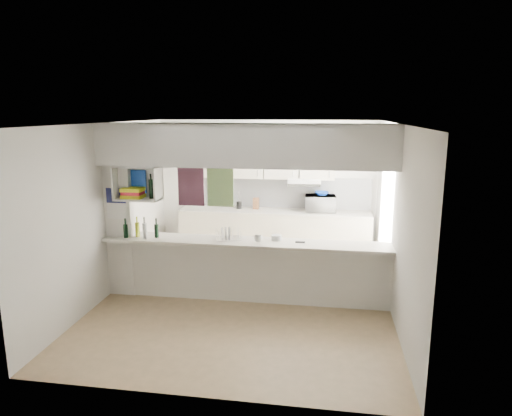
% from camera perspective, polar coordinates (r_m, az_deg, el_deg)
% --- Properties ---
extents(floor, '(4.80, 4.80, 0.00)m').
position_cam_1_polar(floor, '(6.96, -1.40, -11.40)').
color(floor, '#917854').
rests_on(floor, ground).
extents(ceiling, '(4.80, 4.80, 0.00)m').
position_cam_1_polar(ceiling, '(6.38, -1.52, 10.54)').
color(ceiling, white).
rests_on(ceiling, wall_back).
extents(wall_back, '(4.20, 0.00, 4.20)m').
position_cam_1_polar(wall_back, '(8.88, 1.30, 2.54)').
color(wall_back, silver).
rests_on(wall_back, floor).
extents(wall_left, '(0.00, 4.80, 4.80)m').
position_cam_1_polar(wall_left, '(7.22, -18.10, -0.29)').
color(wall_left, silver).
rests_on(wall_left, floor).
extents(wall_right, '(0.00, 4.80, 4.80)m').
position_cam_1_polar(wall_right, '(6.52, 17.03, -1.51)').
color(wall_right, silver).
rests_on(wall_right, floor).
extents(servery_partition, '(4.20, 0.50, 2.60)m').
position_cam_1_polar(servery_partition, '(6.51, -2.98, 2.23)').
color(servery_partition, silver).
rests_on(servery_partition, floor).
extents(cubby_shelf, '(0.65, 0.35, 0.50)m').
position_cam_1_polar(cubby_shelf, '(6.86, -14.58, 2.80)').
color(cubby_shelf, white).
rests_on(cubby_shelf, bulkhead).
extents(kitchen_run, '(3.60, 0.63, 2.24)m').
position_cam_1_polar(kitchen_run, '(8.69, 2.11, -0.86)').
color(kitchen_run, beige).
rests_on(kitchen_run, floor).
extents(microwave, '(0.58, 0.42, 0.31)m').
position_cam_1_polar(microwave, '(8.58, 8.05, 0.55)').
color(microwave, white).
rests_on(microwave, bench_top).
extents(bowl, '(0.27, 0.27, 0.07)m').
position_cam_1_polar(bowl, '(8.56, 8.22, 1.80)').
color(bowl, '#0D3598').
rests_on(bowl, microwave).
extents(dish_rack, '(0.42, 0.36, 0.19)m').
position_cam_1_polar(dish_rack, '(6.72, -3.51, -3.27)').
color(dish_rack, silver).
rests_on(dish_rack, breakfast_bar).
extents(cup, '(0.15, 0.15, 0.10)m').
position_cam_1_polar(cup, '(6.52, 0.27, -3.84)').
color(cup, white).
rests_on(cup, dish_rack).
extents(wine_bottles, '(0.51, 0.14, 0.32)m').
position_cam_1_polar(wine_bottles, '(6.99, -14.17, -2.68)').
color(wine_bottles, black).
rests_on(wine_bottles, breakfast_bar).
extents(plastic_tubs, '(0.50, 0.18, 0.08)m').
position_cam_1_polar(plastic_tubs, '(6.67, 2.73, -3.74)').
color(plastic_tubs, silver).
rests_on(plastic_tubs, breakfast_bar).
extents(utensil_jar, '(0.10, 0.10, 0.14)m').
position_cam_1_polar(utensil_jar, '(8.77, -2.15, 0.36)').
color(utensil_jar, black).
rests_on(utensil_jar, bench_top).
extents(knife_block, '(0.11, 0.09, 0.22)m').
position_cam_1_polar(knife_block, '(8.73, -0.00, 0.58)').
color(knife_block, brown).
rests_on(knife_block, bench_top).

